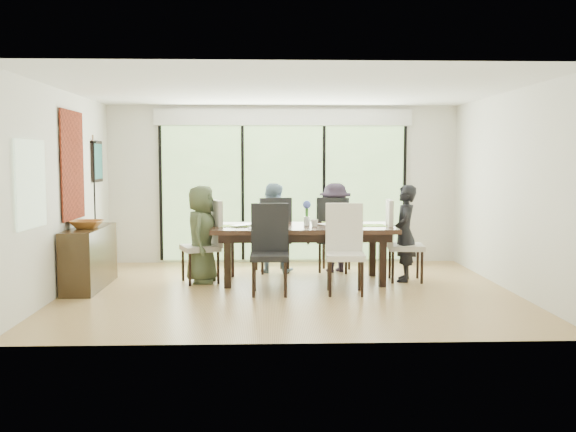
{
  "coord_description": "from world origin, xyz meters",
  "views": [
    {
      "loc": [
        -0.32,
        -8.56,
        1.77
      ],
      "look_at": [
        0.0,
        0.25,
        1.0
      ],
      "focal_mm": 40.0,
      "sensor_mm": 36.0,
      "label": 1
    }
  ],
  "objects_px": {
    "chair_left_end": "(200,241)",
    "cup_a": "(255,221)",
    "cup_c": "(357,221)",
    "person_far_right": "(335,228)",
    "cup_b": "(314,223)",
    "chair_near_left": "(270,249)",
    "laptop": "(245,226)",
    "chair_far_left": "(272,234)",
    "chair_far_right": "(335,234)",
    "vase": "(307,221)",
    "person_far_left": "(272,228)",
    "chair_near_right": "(345,249)",
    "table_top": "(304,228)",
    "person_right_end": "(405,233)",
    "person_left_end": "(201,234)",
    "bowl": "(87,224)",
    "chair_right_end": "(406,240)",
    "sideboard": "(89,258)"
  },
  "relations": [
    {
      "from": "chair_far_right",
      "to": "person_far_left",
      "type": "xyz_separation_m",
      "value": [
        -1.0,
        -0.02,
        0.1
      ]
    },
    {
      "from": "chair_far_right",
      "to": "cup_a",
      "type": "relative_size",
      "value": 8.87
    },
    {
      "from": "table_top",
      "to": "cup_a",
      "type": "relative_size",
      "value": 19.35
    },
    {
      "from": "vase",
      "to": "cup_a",
      "type": "height_order",
      "value": "vase"
    },
    {
      "from": "person_far_right",
      "to": "cup_b",
      "type": "relative_size",
      "value": 12.9
    },
    {
      "from": "chair_left_end",
      "to": "vase",
      "type": "distance_m",
      "value": 1.58
    },
    {
      "from": "bowl",
      "to": "cup_c",
      "type": "bearing_deg",
      "value": 7.84
    },
    {
      "from": "person_left_end",
      "to": "cup_c",
      "type": "height_order",
      "value": "person_left_end"
    },
    {
      "from": "cup_b",
      "to": "sideboard",
      "type": "height_order",
      "value": "cup_b"
    },
    {
      "from": "chair_near_right",
      "to": "chair_far_right",
      "type": "bearing_deg",
      "value": 91.55
    },
    {
      "from": "chair_right_end",
      "to": "chair_far_right",
      "type": "bearing_deg",
      "value": 53.36
    },
    {
      "from": "table_top",
      "to": "vase",
      "type": "distance_m",
      "value": 0.12
    },
    {
      "from": "chair_right_end",
      "to": "person_far_right",
      "type": "xyz_separation_m",
      "value": [
        -0.95,
        0.83,
        0.1
      ]
    },
    {
      "from": "vase",
      "to": "cup_b",
      "type": "bearing_deg",
      "value": -56.31
    },
    {
      "from": "chair_left_end",
      "to": "laptop",
      "type": "bearing_deg",
      "value": 60.77
    },
    {
      "from": "vase",
      "to": "bowl",
      "type": "relative_size",
      "value": 0.3
    },
    {
      "from": "chair_near_left",
      "to": "vase",
      "type": "height_order",
      "value": "chair_near_left"
    },
    {
      "from": "person_far_left",
      "to": "chair_far_left",
      "type": "bearing_deg",
      "value": -76.03
    },
    {
      "from": "person_far_left",
      "to": "cup_c",
      "type": "xyz_separation_m",
      "value": [
        1.25,
        -0.73,
        0.17
      ]
    },
    {
      "from": "chair_left_end",
      "to": "cup_c",
      "type": "relative_size",
      "value": 8.87
    },
    {
      "from": "chair_right_end",
      "to": "person_far_left",
      "type": "distance_m",
      "value": 2.12
    },
    {
      "from": "person_far_right",
      "to": "cup_b",
      "type": "xyz_separation_m",
      "value": [
        -0.4,
        -0.93,
        0.17
      ]
    },
    {
      "from": "cup_a",
      "to": "person_far_left",
      "type": "bearing_deg",
      "value": 69.81
    },
    {
      "from": "chair_near_right",
      "to": "person_right_end",
      "type": "distance_m",
      "value": 1.31
    },
    {
      "from": "chair_far_left",
      "to": "laptop",
      "type": "relative_size",
      "value": 3.33
    },
    {
      "from": "chair_left_end",
      "to": "chair_near_right",
      "type": "height_order",
      "value": "same"
    },
    {
      "from": "cup_b",
      "to": "person_right_end",
      "type": "bearing_deg",
      "value": 4.3
    },
    {
      "from": "laptop",
      "to": "chair_right_end",
      "type": "bearing_deg",
      "value": -46.81
    },
    {
      "from": "chair_right_end",
      "to": "chair_near_right",
      "type": "xyz_separation_m",
      "value": [
        -1.0,
        -0.87,
        0.0
      ]
    },
    {
      "from": "vase",
      "to": "cup_c",
      "type": "relative_size",
      "value": 0.97
    },
    {
      "from": "chair_right_end",
      "to": "chair_near_left",
      "type": "distance_m",
      "value": 2.18
    },
    {
      "from": "bowl",
      "to": "person_far_left",
      "type": "bearing_deg",
      "value": 26.16
    },
    {
      "from": "chair_far_left",
      "to": "person_far_left",
      "type": "relative_size",
      "value": 0.85
    },
    {
      "from": "laptop",
      "to": "chair_near_right",
      "type": "bearing_deg",
      "value": -78.95
    },
    {
      "from": "table_top",
      "to": "chair_near_left",
      "type": "bearing_deg",
      "value": -119.89
    },
    {
      "from": "chair_far_left",
      "to": "bowl",
      "type": "distance_m",
      "value": 2.87
    },
    {
      "from": "chair_far_left",
      "to": "laptop",
      "type": "bearing_deg",
      "value": 53.72
    },
    {
      "from": "chair_left_end",
      "to": "cup_c",
      "type": "height_order",
      "value": "chair_left_end"
    },
    {
      "from": "chair_right_end",
      "to": "person_far_left",
      "type": "bearing_deg",
      "value": 72.13
    },
    {
      "from": "person_left_end",
      "to": "cup_c",
      "type": "xyz_separation_m",
      "value": [
        2.28,
        0.1,
        0.17
      ]
    },
    {
      "from": "chair_left_end",
      "to": "cup_a",
      "type": "relative_size",
      "value": 8.87
    },
    {
      "from": "chair_left_end",
      "to": "vase",
      "type": "height_order",
      "value": "chair_left_end"
    },
    {
      "from": "chair_far_left",
      "to": "cup_a",
      "type": "relative_size",
      "value": 8.87
    },
    {
      "from": "chair_far_right",
      "to": "laptop",
      "type": "bearing_deg",
      "value": 48.38
    },
    {
      "from": "chair_left_end",
      "to": "laptop",
      "type": "height_order",
      "value": "chair_left_end"
    },
    {
      "from": "person_right_end",
      "to": "person_far_left",
      "type": "bearing_deg",
      "value": -101.03
    },
    {
      "from": "chair_far_right",
      "to": "vase",
      "type": "relative_size",
      "value": 9.17
    },
    {
      "from": "chair_near_right",
      "to": "sideboard",
      "type": "height_order",
      "value": "chair_near_right"
    },
    {
      "from": "cup_b",
      "to": "chair_near_left",
      "type": "bearing_deg",
      "value": -130.17
    },
    {
      "from": "chair_far_right",
      "to": "table_top",
      "type": "bearing_deg",
      "value": 71.32
    }
  ]
}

